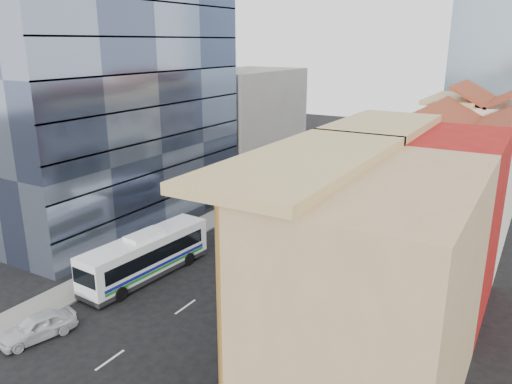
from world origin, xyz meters
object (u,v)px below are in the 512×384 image
Objects in this scene: sedan_left at (38,326)px; office_tower at (110,70)px; bus_left_near at (146,254)px; bus_right at (276,283)px; shophouse_tan at (376,298)px; bus_left_far at (259,222)px.

office_tower is at bearing 137.47° from sedan_left.
office_tower reaches higher than bus_left_near.
bus_left_near is at bearing 162.29° from bus_right.
shophouse_tan is at bearing -24.30° from office_tower.
office_tower is at bearing 155.70° from shophouse_tan.
bus_left_near is (11.50, -8.77, -13.16)m from office_tower.
office_tower is at bearing 146.61° from bus_left_near.
bus_left_near is at bearing -37.33° from office_tower.
bus_left_far is at bearing 10.19° from office_tower.
sedan_left is (-19.50, -4.59, -5.21)m from shophouse_tan.
bus_right is 2.64× the size of sedan_left.
office_tower is 19.55m from bus_left_near.
bus_left_far is at bearing 76.96° from bus_left_near.
shophouse_tan is at bearing -58.28° from bus_left_far.
shophouse_tan reaches higher than sedan_left.
bus_right is at bearing 144.88° from shophouse_tan.
shophouse_tan is 1.22× the size of bus_left_near.
bus_left_near reaches higher than sedan_left.
office_tower reaches higher than bus_right.
bus_left_far is (15.00, 2.70, -13.44)m from office_tower.
bus_right is at bearing -19.62° from office_tower.
sedan_left is (0.00, -9.82, -1.05)m from bus_left_near.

